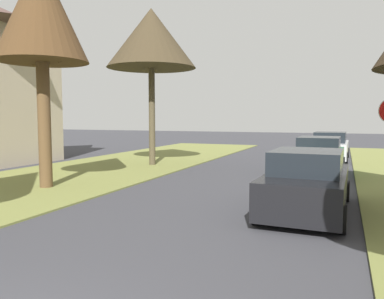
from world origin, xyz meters
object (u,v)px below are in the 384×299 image
object	(u,v)px
street_tree_left_mid_b	(151,39)
parked_sedan_silver	(330,147)
parked_sedan_black	(307,183)
street_tree_left_mid_a	(41,12)
parked_sedan_green	(319,157)

from	to	relation	value
street_tree_left_mid_b	parked_sedan_silver	world-z (taller)	street_tree_left_mid_b
street_tree_left_mid_b	parked_sedan_black	distance (m)	11.81
street_tree_left_mid_b	parked_sedan_black	xyz separation A→B (m)	(7.96, -6.82, -5.44)
parked_sedan_black	street_tree_left_mid_a	bearing A→B (deg)	179.55
parked_sedan_green	parked_sedan_silver	xyz separation A→B (m)	(0.24, 5.84, 0.00)
parked_sedan_black	parked_sedan_silver	size ratio (longest dim) A/B	1.00
street_tree_left_mid_a	street_tree_left_mid_b	xyz separation A→B (m)	(0.44, 6.75, 0.40)
street_tree_left_mid_b	parked_sedan_green	size ratio (longest dim) A/B	1.70
parked_sedan_green	parked_sedan_silver	size ratio (longest dim) A/B	1.00
street_tree_left_mid_b	parked_sedan_silver	size ratio (longest dim) A/B	1.70
street_tree_left_mid_a	parked_sedan_black	size ratio (longest dim) A/B	1.68
parked_sedan_green	parked_sedan_silver	bearing A→B (deg)	87.62
street_tree_left_mid_a	parked_sedan_green	xyz separation A→B (m)	(8.28, 6.84, -5.04)
parked_sedan_black	parked_sedan_green	size ratio (longest dim) A/B	1.00
parked_sedan_silver	parked_sedan_green	bearing A→B (deg)	-92.38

